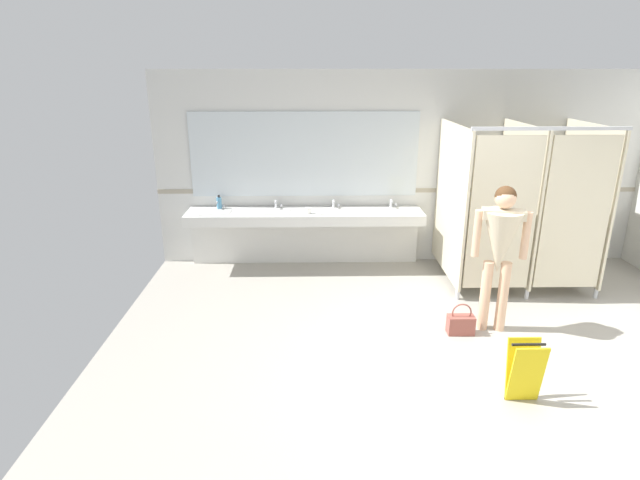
# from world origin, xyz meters

# --- Properties ---
(ground_plane) EXTENTS (7.09, 6.48, 0.10)m
(ground_plane) POSITION_xyz_m (0.00, 0.00, -0.05)
(ground_plane) COLOR #9E998E
(wall_back) EXTENTS (7.09, 0.12, 2.68)m
(wall_back) POSITION_xyz_m (0.00, 3.00, 1.34)
(wall_back) COLOR silver
(wall_back) RESTS_ON ground_plane
(wall_back_tile_band) EXTENTS (7.09, 0.01, 0.06)m
(wall_back_tile_band) POSITION_xyz_m (0.00, 2.93, 1.05)
(wall_back_tile_band) COLOR #9E937F
(wall_back_tile_band) RESTS_ON wall_back
(vanity_counter) EXTENTS (3.24, 0.56, 0.95)m
(vanity_counter) POSITION_xyz_m (-1.48, 2.72, 0.61)
(vanity_counter) COLOR silver
(vanity_counter) RESTS_ON ground_plane
(mirror_panel) EXTENTS (3.14, 0.02, 1.16)m
(mirror_panel) POSITION_xyz_m (-1.48, 2.93, 1.56)
(mirror_panel) COLOR silver
(mirror_panel) RESTS_ON wall_back
(bathroom_stalls) EXTENTS (1.78, 1.41, 2.09)m
(bathroom_stalls) POSITION_xyz_m (1.26, 2.03, 1.09)
(bathroom_stalls) COLOR beige
(bathroom_stalls) RESTS_ON ground_plane
(person_standing) EXTENTS (0.55, 0.46, 1.59)m
(person_standing) POSITION_xyz_m (0.56, 0.82, 1.00)
(person_standing) COLOR #DBAD89
(person_standing) RESTS_ON ground_plane
(handbag) EXTENTS (0.28, 0.14, 0.35)m
(handbag) POSITION_xyz_m (0.20, 0.72, 0.11)
(handbag) COLOR #934C42
(handbag) RESTS_ON ground_plane
(soap_dispenser) EXTENTS (0.07, 0.07, 0.19)m
(soap_dispenser) POSITION_xyz_m (-2.67, 2.81, 0.92)
(soap_dispenser) COLOR teal
(soap_dispenser) RESTS_ON vanity_counter
(paper_cup) EXTENTS (0.07, 0.07, 0.09)m
(paper_cup) POSITION_xyz_m (-1.43, 2.52, 0.88)
(paper_cup) COLOR white
(paper_cup) RESTS_ON vanity_counter
(wet_floor_sign) EXTENTS (0.28, 0.19, 0.55)m
(wet_floor_sign) POSITION_xyz_m (0.40, -0.44, 0.29)
(wet_floor_sign) COLOR yellow
(wet_floor_sign) RESTS_ON ground_plane
(floor_drain_cover) EXTENTS (0.14, 0.14, 0.01)m
(floor_drain_cover) POSITION_xyz_m (1.53, 0.39, 0.00)
(floor_drain_cover) COLOR #B7BABF
(floor_drain_cover) RESTS_ON ground_plane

